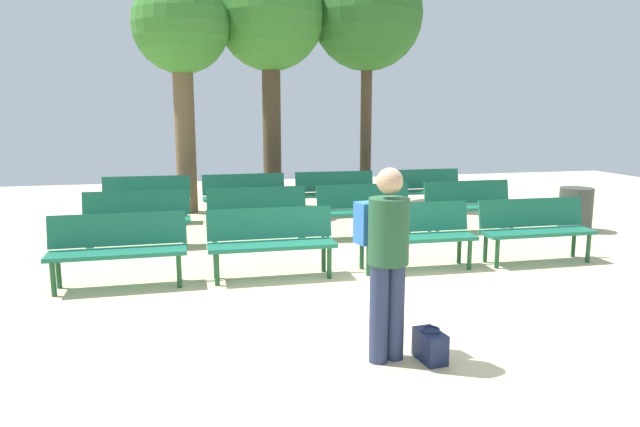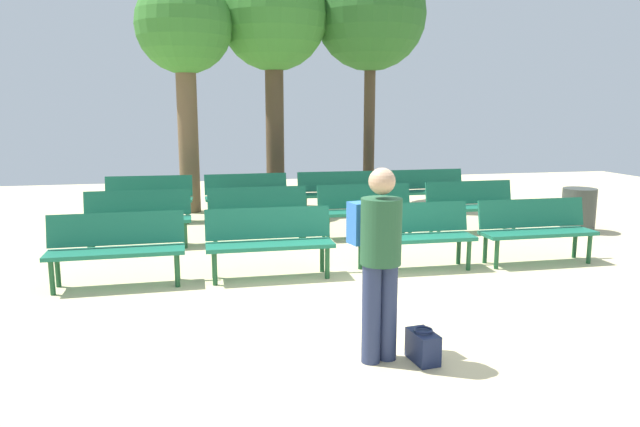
{
  "view_description": "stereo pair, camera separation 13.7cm",
  "coord_description": "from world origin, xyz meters",
  "px_view_note": "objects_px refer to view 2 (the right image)",
  "views": [
    {
      "loc": [
        -1.98,
        -5.54,
        2.11
      ],
      "look_at": [
        0.0,
        2.94,
        0.55
      ],
      "focal_mm": 32.65,
      "sensor_mm": 36.0,
      "label": 1
    },
    {
      "loc": [
        -1.85,
        -5.57,
        2.11
      ],
      "look_at": [
        0.0,
        2.94,
        0.55
      ],
      "focal_mm": 32.65,
      "sensor_mm": 36.0,
      "label": 2
    }
  ],
  "objects_px": {
    "bench_r1_c1": "(258,211)",
    "tree_1": "(273,21)",
    "bench_r1_c0": "(138,215)",
    "bench_r2_c0": "(149,196)",
    "bench_r2_c2": "(338,191)",
    "bench_r0_c0": "(117,245)",
    "bench_r2_c1": "(247,193)",
    "bench_r0_c2": "(413,232)",
    "bench_r0_c3": "(535,227)",
    "trash_bin": "(579,210)",
    "handbag": "(423,346)",
    "tree_0": "(371,16)",
    "bench_r1_c3": "(471,203)",
    "bench_r0_c1": "(269,238)",
    "tree_2": "(184,33)",
    "bench_r1_c2": "(366,207)",
    "bench_r2_c3": "(428,188)",
    "visitor_with_backpack": "(378,253)"
  },
  "relations": [
    {
      "from": "bench_r1_c1",
      "to": "tree_1",
      "type": "xyz_separation_m",
      "value": [
        0.77,
        3.55,
        3.46
      ]
    },
    {
      "from": "bench_r1_c0",
      "to": "tree_1",
      "type": "distance_m",
      "value": 5.6
    },
    {
      "from": "bench_r2_c0",
      "to": "bench_r2_c2",
      "type": "height_order",
      "value": "same"
    },
    {
      "from": "bench_r0_c0",
      "to": "bench_r2_c1",
      "type": "height_order",
      "value": "same"
    },
    {
      "from": "bench_r0_c2",
      "to": "bench_r0_c3",
      "type": "xyz_separation_m",
      "value": [
        1.79,
        -0.05,
        0.0
      ]
    },
    {
      "from": "bench_r1_c1",
      "to": "trash_bin",
      "type": "height_order",
      "value": "bench_r1_c1"
    },
    {
      "from": "handbag",
      "to": "tree_0",
      "type": "bearing_deg",
      "value": 76.14
    },
    {
      "from": "bench_r0_c3",
      "to": "bench_r2_c2",
      "type": "relative_size",
      "value": 0.99
    },
    {
      "from": "bench_r1_c3",
      "to": "bench_r0_c1",
      "type": "bearing_deg",
      "value": -151.84
    },
    {
      "from": "bench_r1_c1",
      "to": "bench_r1_c0",
      "type": "bearing_deg",
      "value": 179.75
    },
    {
      "from": "tree_2",
      "to": "bench_r0_c3",
      "type": "bearing_deg",
      "value": -47.72
    },
    {
      "from": "bench_r0_c3",
      "to": "bench_r1_c1",
      "type": "distance_m",
      "value": 4.19
    },
    {
      "from": "bench_r1_c2",
      "to": "tree_2",
      "type": "relative_size",
      "value": 0.34
    },
    {
      "from": "bench_r2_c3",
      "to": "tree_1",
      "type": "relative_size",
      "value": 0.31
    },
    {
      "from": "bench_r1_c1",
      "to": "bench_r1_c2",
      "type": "xyz_separation_m",
      "value": [
        1.79,
        -0.02,
        0.0
      ]
    },
    {
      "from": "handbag",
      "to": "bench_r0_c3",
      "type": "bearing_deg",
      "value": 44.74
    },
    {
      "from": "bench_r0_c1",
      "to": "bench_r1_c3",
      "type": "xyz_separation_m",
      "value": [
        3.8,
        2.04,
        0.0
      ]
    },
    {
      "from": "bench_r0_c3",
      "to": "trash_bin",
      "type": "height_order",
      "value": "bench_r0_c3"
    },
    {
      "from": "bench_r0_c2",
      "to": "bench_r2_c2",
      "type": "xyz_separation_m",
      "value": [
        -0.02,
        4.09,
        0.0
      ]
    },
    {
      "from": "trash_bin",
      "to": "bench_r1_c3",
      "type": "bearing_deg",
      "value": 167.95
    },
    {
      "from": "bench_r1_c1",
      "to": "visitor_with_backpack",
      "type": "bearing_deg",
      "value": -83.88
    },
    {
      "from": "bench_r0_c2",
      "to": "bench_r2_c1",
      "type": "distance_m",
      "value": 4.47
    },
    {
      "from": "bench_r0_c1",
      "to": "handbag",
      "type": "xyz_separation_m",
      "value": [
        0.94,
        -2.81,
        -0.37
      ]
    },
    {
      "from": "bench_r0_c1",
      "to": "bench_r0_c3",
      "type": "xyz_separation_m",
      "value": [
        3.71,
        -0.06,
        0.0
      ]
    },
    {
      "from": "bench_r2_c1",
      "to": "bench_r2_c2",
      "type": "height_order",
      "value": "same"
    },
    {
      "from": "bench_r0_c0",
      "to": "bench_r0_c1",
      "type": "bearing_deg",
      "value": -1.49
    },
    {
      "from": "bench_r2_c0",
      "to": "tree_0",
      "type": "xyz_separation_m",
      "value": [
        4.77,
        1.53,
        3.63
      ]
    },
    {
      "from": "bench_r0_c1",
      "to": "bench_r1_c1",
      "type": "xyz_separation_m",
      "value": [
        0.08,
        2.03,
        0.0
      ]
    },
    {
      "from": "bench_r0_c2",
      "to": "tree_1",
      "type": "relative_size",
      "value": 0.31
    },
    {
      "from": "bench_r2_c3",
      "to": "tree_2",
      "type": "height_order",
      "value": "tree_2"
    },
    {
      "from": "tree_1",
      "to": "bench_r1_c1",
      "type": "bearing_deg",
      "value": -102.29
    },
    {
      "from": "bench_r1_c1",
      "to": "tree_2",
      "type": "relative_size",
      "value": 0.34
    },
    {
      "from": "bench_r0_c0",
      "to": "bench_r0_c2",
      "type": "bearing_deg",
      "value": -1.25
    },
    {
      "from": "bench_r0_c3",
      "to": "tree_0",
      "type": "distance_m",
      "value": 6.76
    },
    {
      "from": "tree_1",
      "to": "bench_r2_c0",
      "type": "bearing_deg",
      "value": -150.18
    },
    {
      "from": "bench_r0_c2",
      "to": "bench_r1_c2",
      "type": "height_order",
      "value": "same"
    },
    {
      "from": "bench_r0_c0",
      "to": "bench_r1_c2",
      "type": "distance_m",
      "value": 4.23
    },
    {
      "from": "bench_r1_c3",
      "to": "trash_bin",
      "type": "bearing_deg",
      "value": -12.13
    },
    {
      "from": "visitor_with_backpack",
      "to": "bench_r0_c3",
      "type": "bearing_deg",
      "value": -153.11
    },
    {
      "from": "bench_r0_c3",
      "to": "trash_bin",
      "type": "relative_size",
      "value": 2.11
    },
    {
      "from": "bench_r2_c2",
      "to": "trash_bin",
      "type": "xyz_separation_m",
      "value": [
        3.73,
        -2.43,
        -0.12
      ]
    },
    {
      "from": "bench_r1_c2",
      "to": "bench_r2_c1",
      "type": "relative_size",
      "value": 1.0
    },
    {
      "from": "tree_0",
      "to": "tree_2",
      "type": "bearing_deg",
      "value": -173.08
    },
    {
      "from": "bench_r0_c3",
      "to": "tree_1",
      "type": "xyz_separation_m",
      "value": [
        -2.86,
        5.64,
        3.46
      ]
    },
    {
      "from": "bench_r0_c1",
      "to": "bench_r2_c3",
      "type": "distance_m",
      "value": 5.6
    },
    {
      "from": "handbag",
      "to": "bench_r2_c2",
      "type": "bearing_deg",
      "value": 81.97
    },
    {
      "from": "bench_r1_c2",
      "to": "bench_r2_c2",
      "type": "relative_size",
      "value": 0.99
    },
    {
      "from": "bench_r0_c3",
      "to": "bench_r1_c3",
      "type": "bearing_deg",
      "value": 88.08
    },
    {
      "from": "trash_bin",
      "to": "visitor_with_backpack",
      "type": "bearing_deg",
      "value": -139.52
    },
    {
      "from": "bench_r2_c1",
      "to": "bench_r1_c3",
      "type": "bearing_deg",
      "value": -29.39
    }
  ]
}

